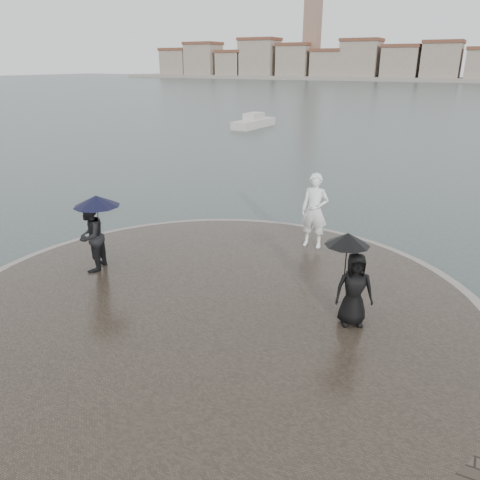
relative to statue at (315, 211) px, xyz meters
The scene contains 7 objects.
ground 8.10m from the statue, 95.89° to the right, with size 400.00×400.00×0.00m, color #2B3835.
kerb_ring 4.68m from the statue, 100.46° to the right, with size 12.50×12.50×0.32m, color gray.
quay_tip 4.67m from the statue, 100.46° to the right, with size 11.90×11.90×0.36m, color #2D261E.
statue is the anchor object (origin of this frame).
visitor_left 6.24m from the statue, 136.19° to the right, with size 1.31×1.22×2.04m.
visitor_right 4.40m from the statue, 60.57° to the right, with size 1.17×0.96×1.95m.
far_skyline 153.01m from the statue, 92.66° to the left, with size 260.00×20.00×37.00m.
Camera 1 is at (4.99, -4.65, 5.51)m, focal length 35.00 mm.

